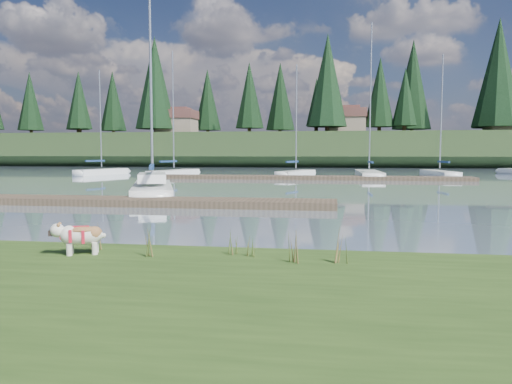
# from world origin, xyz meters

# --- Properties ---
(ground) EXTENTS (200.00, 200.00, 0.00)m
(ground) POSITION_xyz_m (0.00, 30.00, 0.00)
(ground) COLOR #7E91A4
(ground) RESTS_ON ground
(bank) EXTENTS (60.00, 9.00, 0.35)m
(bank) POSITION_xyz_m (0.00, -6.00, 0.17)
(bank) COLOR #2F4A19
(bank) RESTS_ON ground
(ridge) EXTENTS (200.00, 20.00, 5.00)m
(ridge) POSITION_xyz_m (0.00, 73.00, 2.50)
(ridge) COLOR #203218
(ridge) RESTS_ON ground
(bulldog) EXTENTS (1.02, 0.66, 0.60)m
(bulldog) POSITION_xyz_m (-0.96, -2.62, 0.72)
(bulldog) COLOR silver
(bulldog) RESTS_ON bank
(sailboat_main) EXTENTS (5.10, 9.85, 13.96)m
(sailboat_main) POSITION_xyz_m (-5.86, 14.48, 0.42)
(sailboat_main) COLOR white
(sailboat_main) RESTS_ON ground
(dock_near) EXTENTS (16.00, 2.00, 0.30)m
(dock_near) POSITION_xyz_m (-4.00, 9.00, 0.15)
(dock_near) COLOR #4C3D2C
(dock_near) RESTS_ON ground
(dock_far) EXTENTS (26.00, 2.20, 0.30)m
(dock_far) POSITION_xyz_m (2.00, 30.00, 0.15)
(dock_far) COLOR #4C3D2C
(dock_far) RESTS_ON ground
(sailboat_bg_0) EXTENTS (3.52, 7.25, 10.48)m
(sailboat_bg_0) POSITION_xyz_m (-18.78, 36.16, 0.32)
(sailboat_bg_0) COLOR white
(sailboat_bg_0) RESTS_ON ground
(sailboat_bg_1) EXTENTS (3.47, 8.01, 11.76)m
(sailboat_bg_1) POSITION_xyz_m (-10.86, 34.87, 0.33)
(sailboat_bg_1) COLOR white
(sailboat_bg_1) RESTS_ON ground
(sailboat_bg_2) EXTENTS (3.66, 6.77, 10.27)m
(sailboat_bg_2) POSITION_xyz_m (0.75, 34.79, 0.33)
(sailboat_bg_2) COLOR white
(sailboat_bg_2) RESTS_ON ground
(sailboat_bg_3) EXTENTS (2.09, 9.45, 13.65)m
(sailboat_bg_3) POSITION_xyz_m (7.05, 34.80, 0.32)
(sailboat_bg_3) COLOR white
(sailboat_bg_3) RESTS_ON ground
(sailboat_bg_4) EXTENTS (2.53, 7.62, 11.10)m
(sailboat_bg_4) POSITION_xyz_m (13.36, 36.38, 0.33)
(sailboat_bg_4) COLOR white
(sailboat_bg_4) RESTS_ON ground
(weed_0) EXTENTS (0.17, 0.14, 0.72)m
(weed_0) POSITION_xyz_m (0.42, -2.63, 0.65)
(weed_0) COLOR #475B23
(weed_0) RESTS_ON bank
(weed_1) EXTENTS (0.17, 0.14, 0.51)m
(weed_1) POSITION_xyz_m (1.92, -2.21, 0.57)
(weed_1) COLOR #475B23
(weed_1) RESTS_ON bank
(weed_2) EXTENTS (0.17, 0.14, 0.67)m
(weed_2) POSITION_xyz_m (3.10, -2.77, 0.63)
(weed_2) COLOR #475B23
(weed_2) RESTS_ON bank
(weed_3) EXTENTS (0.17, 0.14, 0.60)m
(weed_3) POSITION_xyz_m (-0.84, -2.26, 0.60)
(weed_3) COLOR #475B23
(weed_3) RESTS_ON bank
(weed_4) EXTENTS (0.17, 0.14, 0.47)m
(weed_4) POSITION_xyz_m (2.31, -2.33, 0.55)
(weed_4) COLOR #475B23
(weed_4) RESTS_ON bank
(weed_5) EXTENTS (0.17, 0.14, 0.64)m
(weed_5) POSITION_xyz_m (3.92, -2.66, 0.62)
(weed_5) COLOR #475B23
(weed_5) RESTS_ON bank
(mud_lip) EXTENTS (60.00, 0.50, 0.14)m
(mud_lip) POSITION_xyz_m (0.00, -1.60, 0.07)
(mud_lip) COLOR #33281C
(mud_lip) RESTS_ON ground
(conifer_1) EXTENTS (4.40, 4.40, 11.30)m
(conifer_1) POSITION_xyz_m (-40.00, 71.00, 11.28)
(conifer_1) COLOR #382619
(conifer_1) RESTS_ON ridge
(conifer_2) EXTENTS (6.60, 6.60, 16.05)m
(conifer_2) POSITION_xyz_m (-25.00, 68.00, 13.54)
(conifer_2) COLOR #382619
(conifer_2) RESTS_ON ridge
(conifer_3) EXTENTS (4.84, 4.84, 12.25)m
(conifer_3) POSITION_xyz_m (-10.00, 72.00, 11.74)
(conifer_3) COLOR #382619
(conifer_3) RESTS_ON ridge
(conifer_4) EXTENTS (6.16, 6.16, 15.10)m
(conifer_4) POSITION_xyz_m (3.00, 66.00, 13.09)
(conifer_4) COLOR #382619
(conifer_4) RESTS_ON ridge
(conifer_5) EXTENTS (3.96, 3.96, 10.35)m
(conifer_5) POSITION_xyz_m (15.00, 70.00, 10.83)
(conifer_5) COLOR #382619
(conifer_5) RESTS_ON ridge
(conifer_6) EXTENTS (7.04, 7.04, 17.00)m
(conifer_6) POSITION_xyz_m (28.00, 68.00, 13.99)
(conifer_6) COLOR #382619
(conifer_6) RESTS_ON ridge
(house_0) EXTENTS (6.30, 5.30, 4.65)m
(house_0) POSITION_xyz_m (-22.00, 70.00, 7.31)
(house_0) COLOR gray
(house_0) RESTS_ON ridge
(house_1) EXTENTS (6.30, 5.30, 4.65)m
(house_1) POSITION_xyz_m (6.00, 71.00, 7.31)
(house_1) COLOR gray
(house_1) RESTS_ON ridge
(house_2) EXTENTS (6.30, 5.30, 4.65)m
(house_2) POSITION_xyz_m (30.00, 69.00, 7.31)
(house_2) COLOR gray
(house_2) RESTS_ON ridge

